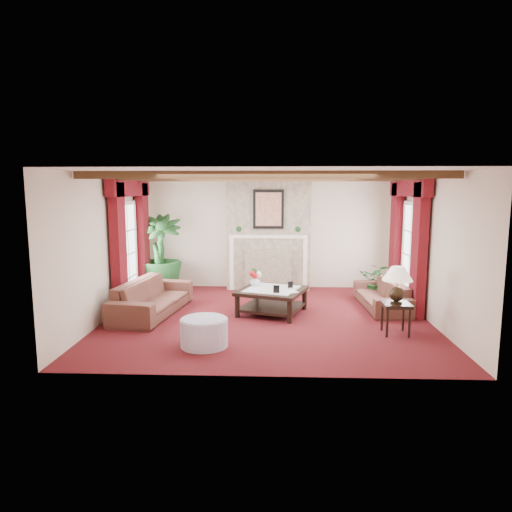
{
  "coord_description": "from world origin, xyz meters",
  "views": [
    {
      "loc": [
        0.14,
        -8.41,
        2.44
      ],
      "look_at": [
        -0.22,
        0.4,
        1.12
      ],
      "focal_mm": 32.0,
      "sensor_mm": 36.0,
      "label": 1
    }
  ],
  "objects_px": {
    "ottoman": "(204,333)",
    "side_table": "(396,318)",
    "potted_palm": "(160,271)",
    "sofa_left": "(152,291)",
    "coffee_table": "(272,301)",
    "sofa_right": "(382,290)"
  },
  "relations": [
    {
      "from": "sofa_left",
      "to": "coffee_table",
      "type": "distance_m",
      "value": 2.35
    },
    {
      "from": "side_table",
      "to": "ottoman",
      "type": "relative_size",
      "value": 0.73
    },
    {
      "from": "side_table",
      "to": "sofa_left",
      "type": "bearing_deg",
      "value": 166.27
    },
    {
      "from": "potted_palm",
      "to": "side_table",
      "type": "relative_size",
      "value": 3.68
    },
    {
      "from": "sofa_left",
      "to": "coffee_table",
      "type": "height_order",
      "value": "sofa_left"
    },
    {
      "from": "side_table",
      "to": "ottoman",
      "type": "height_order",
      "value": "side_table"
    },
    {
      "from": "sofa_left",
      "to": "side_table",
      "type": "bearing_deg",
      "value": -95.32
    },
    {
      "from": "potted_palm",
      "to": "ottoman",
      "type": "height_order",
      "value": "potted_palm"
    },
    {
      "from": "ottoman",
      "to": "sofa_left",
      "type": "bearing_deg",
      "value": 125.54
    },
    {
      "from": "potted_palm",
      "to": "ottoman",
      "type": "relative_size",
      "value": 2.67
    },
    {
      "from": "sofa_right",
      "to": "potted_palm",
      "type": "relative_size",
      "value": 0.98
    },
    {
      "from": "coffee_table",
      "to": "ottoman",
      "type": "relative_size",
      "value": 1.61
    },
    {
      "from": "sofa_left",
      "to": "coffee_table",
      "type": "relative_size",
      "value": 1.98
    },
    {
      "from": "sofa_left",
      "to": "potted_palm",
      "type": "distance_m",
      "value": 1.86
    },
    {
      "from": "ottoman",
      "to": "side_table",
      "type": "bearing_deg",
      "value": 13.05
    },
    {
      "from": "sofa_left",
      "to": "ottoman",
      "type": "bearing_deg",
      "value": -136.05
    },
    {
      "from": "coffee_table",
      "to": "side_table",
      "type": "bearing_deg",
      "value": -10.92
    },
    {
      "from": "side_table",
      "to": "sofa_right",
      "type": "bearing_deg",
      "value": 84.71
    },
    {
      "from": "sofa_right",
      "to": "side_table",
      "type": "height_order",
      "value": "sofa_right"
    },
    {
      "from": "sofa_right",
      "to": "ottoman",
      "type": "distance_m",
      "value": 4.1
    },
    {
      "from": "potted_palm",
      "to": "coffee_table",
      "type": "height_order",
      "value": "potted_palm"
    },
    {
      "from": "potted_palm",
      "to": "ottoman",
      "type": "distance_m",
      "value": 3.98
    }
  ]
}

